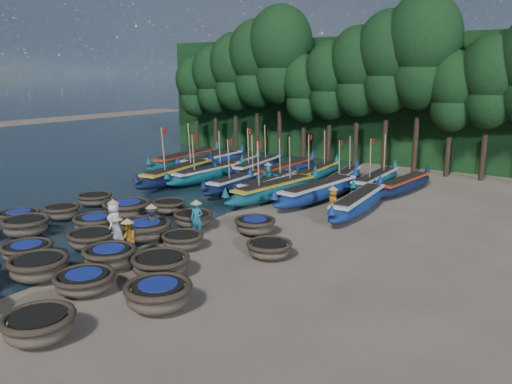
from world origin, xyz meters
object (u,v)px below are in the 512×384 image
Objects in this scene: coracle_6 at (27,251)px; fisherman_4 at (117,234)px; long_boat_4 at (241,181)px; fisherman_0 at (114,221)px; coracle_9 at (158,294)px; long_boat_8 at (358,202)px; coracle_15 at (62,212)px; long_boat_13 at (284,170)px; coracle_7 at (39,267)px; long_boat_11 at (238,164)px; coracle_21 at (127,208)px; long_boat_16 at (376,181)px; coracle_16 at (96,223)px; long_boat_7 at (319,191)px; fisherman_6 at (333,201)px; long_boat_17 at (404,185)px; coracle_14 at (161,264)px; coracle_11 at (26,226)px; coracle_19 at (269,248)px; coracle_23 at (193,218)px; coracle_17 at (145,229)px; coracle_12 at (92,239)px; coracle_24 at (255,225)px; long_boat_10 at (213,161)px; coracle_4 at (39,325)px; long_boat_9 at (186,159)px; fisherman_2 at (128,238)px; long_boat_15 at (343,179)px; coracle_13 at (110,256)px; coracle_8 at (85,281)px; long_boat_6 at (275,190)px; fisherman_3 at (152,222)px; coracle_20 at (95,199)px; long_boat_5 at (269,184)px; coracle_10 at (19,217)px; coracle_18 at (183,240)px; long_boat_14 at (316,173)px; fisherman_1 at (197,216)px.

coracle_6 is 3.42m from fisherman_4.
long_boat_4 is 11.21m from fisherman_0.
long_boat_8 reaches higher than coracle_9.
coracle_15 is 0.23× the size of long_boat_13.
long_boat_11 reaches higher than coracle_7.
long_boat_16 reaches higher than coracle_21.
coracle_16 reaches higher than coracle_6.
long_boat_7 is 5.00× the size of fisherman_6.
long_boat_8 reaches higher than long_boat_17.
fisherman_6 is at bearing -19.03° from long_boat_4.
coracle_14 is 17.69m from long_boat_16.
coracle_11 is 11.13m from coracle_19.
coracle_19 is 0.99× the size of coracle_23.
coracle_17 is 0.36× the size of long_boat_4.
coracle_12 reaches higher than coracle_6.
long_boat_17 is at bearing 75.67° from coracle_24.
coracle_15 is at bearing -110.38° from long_boat_4.
coracle_7 is 19.98m from long_boat_13.
long_boat_10 is at bearing 124.61° from coracle_9.
coracle_16 is at bearing 132.51° from coracle_4.
coracle_6 is at bearing -125.24° from coracle_24.
coracle_23 is at bearing -51.67° from long_boat_9.
long_boat_7 is at bearing 116.97° from fisherman_2.
long_boat_15 is at bearing -168.32° from long_boat_16.
long_boat_15 is at bearing 121.01° from fisherman_2.
coracle_13 is 0.27× the size of long_boat_15.
coracle_23 reaches higher than coracle_6.
coracle_17 is at bearing -100.05° from long_boat_7.
coracle_21 reaches higher than coracle_12.
coracle_11 is 0.34× the size of long_boat_15.
long_boat_10 is 10.94m from long_boat_15.
long_boat_13 is at bearing -177.47° from long_boat_16.
coracle_7 is 4.24m from coracle_14.
coracle_8 is 7.79m from coracle_23.
fisherman_2 reaches higher than long_boat_11.
long_boat_7 is at bearing -89.19° from fisherman_4.
long_boat_9 is at bearing 125.74° from coracle_17.
long_boat_6 reaches higher than fisherman_3.
fisherman_2 is at bearing -30.27° from coracle_20.
coracle_6 is 1.02× the size of coracle_12.
coracle_19 is (6.70, 3.20, -0.04)m from coracle_12.
long_boat_17 is at bearing 32.64° from long_boat_5.
coracle_10 is at bearing 167.30° from coracle_9.
coracle_18 is at bearing 102.65° from coracle_4.
long_boat_13 is 14.63m from fisherman_3.
coracle_7 is 1.10× the size of fisherman_0.
long_boat_5 is (-0.37, 10.68, 0.03)m from coracle_17.
fisherman_6 is (8.58, 5.87, 0.34)m from coracle_21.
fisherman_1 is at bearing -89.28° from long_boat_14.
fisherman_3 is 1.00× the size of fisherman_6.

